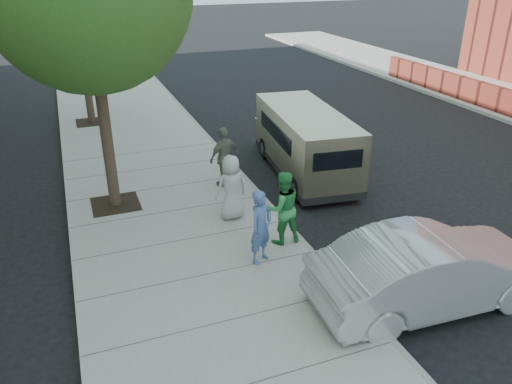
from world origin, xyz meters
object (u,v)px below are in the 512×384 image
(person_gray_shirt, at_px, (231,187))
(person_striped_polo, at_px, (225,157))
(person_officer, at_px, (261,227))
(van, at_px, (304,141))
(person_green_shirt, at_px, (282,208))
(sedan, at_px, (431,270))
(parking_meter, at_px, (230,175))

(person_gray_shirt, relative_size, person_striped_polo, 0.95)
(person_officer, bearing_deg, van, 23.26)
(person_green_shirt, height_order, person_gray_shirt, person_green_shirt)
(person_officer, bearing_deg, person_green_shirt, 6.71)
(sedan, bearing_deg, van, -2.62)
(person_officer, height_order, person_gray_shirt, person_officer)
(person_officer, bearing_deg, person_gray_shirt, 57.71)
(van, xyz_separation_m, person_green_shirt, (-2.33, -3.69, -0.03))
(parking_meter, relative_size, person_gray_shirt, 0.86)
(sedan, bearing_deg, parking_meter, 29.61)
(person_officer, xyz_separation_m, person_green_shirt, (0.73, 0.56, 0.04))
(sedan, height_order, person_striped_polo, person_striped_polo)
(van, height_order, person_striped_polo, van)
(parking_meter, height_order, person_green_shirt, person_green_shirt)
(sedan, bearing_deg, person_striped_polo, 20.17)
(sedan, height_order, person_gray_shirt, person_gray_shirt)
(van, distance_m, sedan, 6.58)
(sedan, height_order, person_green_shirt, person_green_shirt)
(parking_meter, relative_size, van, 0.26)
(parking_meter, distance_m, van, 3.53)
(van, bearing_deg, parking_meter, -140.12)
(van, height_order, person_officer, van)
(van, relative_size, person_striped_polo, 3.20)
(van, relative_size, person_green_shirt, 3.20)
(parking_meter, relative_size, sedan, 0.30)
(person_officer, xyz_separation_m, person_gray_shirt, (0.05, 2.05, -0.00))
(sedan, xyz_separation_m, person_striped_polo, (-1.99, 6.23, 0.24))
(parking_meter, distance_m, sedan, 5.19)
(van, xyz_separation_m, person_striped_polo, (-2.57, -0.31, -0.03))
(person_officer, bearing_deg, parking_meter, 56.25)
(sedan, relative_size, person_striped_polo, 2.70)
(van, height_order, sedan, van)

